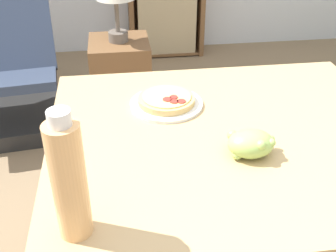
{
  "coord_description": "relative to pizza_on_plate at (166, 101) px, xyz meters",
  "views": [
    {
      "loc": [
        -0.37,
        -0.94,
        1.39
      ],
      "look_at": [
        -0.24,
        0.02,
        0.79
      ],
      "focal_mm": 45.0,
      "sensor_mm": 36.0,
      "label": 1
    }
  ],
  "objects": [
    {
      "name": "lounge_chair_near",
      "position": [
        -0.78,
        1.2,
        -0.46
      ],
      "size": [
        0.64,
        0.82,
        0.88
      ],
      "rotation": [
        0.0,
        0.0,
        0.12
      ],
      "color": "black",
      "rests_on": "ground_plane"
    },
    {
      "name": "pizza_on_plate",
      "position": [
        0.0,
        0.0,
        0.0
      ],
      "size": [
        0.23,
        0.23,
        0.04
      ],
      "color": "white",
      "rests_on": "dining_table"
    },
    {
      "name": "side_table",
      "position": [
        -0.13,
        1.11,
        -0.47
      ],
      "size": [
        0.34,
        0.34,
        0.54
      ],
      "color": "brown",
      "rests_on": "ground_plane"
    },
    {
      "name": "dining_table",
      "position": [
        0.16,
        -0.19,
        -0.12
      ],
      "size": [
        1.04,
        0.9,
        0.73
      ],
      "color": "tan",
      "rests_on": "ground_plane"
    },
    {
      "name": "drink_bottle",
      "position": [
        -0.26,
        -0.52,
        0.12
      ],
      "size": [
        0.07,
        0.07,
        0.29
      ],
      "color": "#EFB270",
      "rests_on": "dining_table"
    },
    {
      "name": "grape_bunch",
      "position": [
        0.18,
        -0.3,
        0.02
      ],
      "size": [
        0.13,
        0.1,
        0.07
      ],
      "color": "#A8CC66",
      "rests_on": "dining_table"
    }
  ]
}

